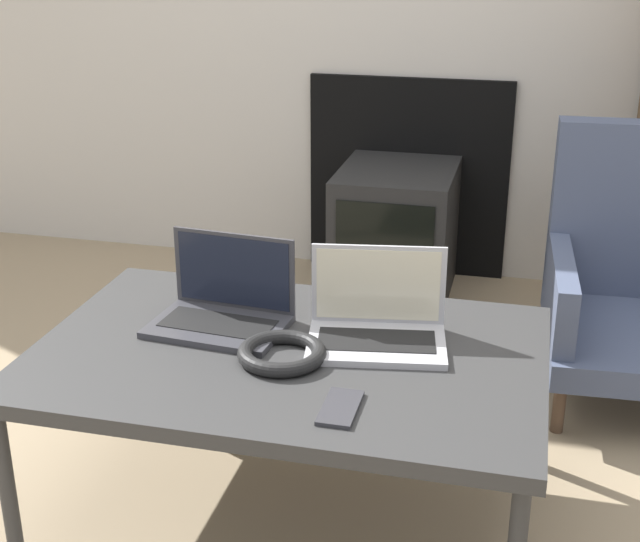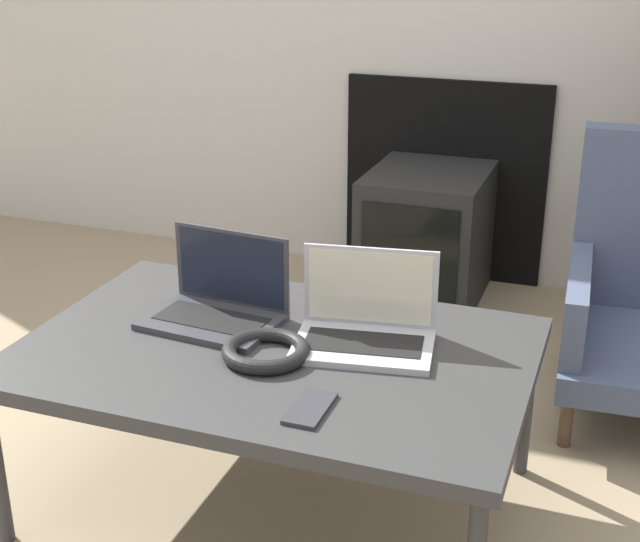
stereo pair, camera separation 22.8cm
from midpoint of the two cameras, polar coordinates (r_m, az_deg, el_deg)
ground_plane at (r=2.19m, az=-0.78°, el=-16.39°), size 14.00×14.00×0.00m
table at (r=2.06m, az=0.30°, el=-5.75°), size 1.16×0.77×0.43m
laptop_left at (r=2.18m, az=-3.53°, el=-2.04°), size 0.33×0.24×0.21m
laptop_right at (r=2.06m, az=6.12°, el=-3.47°), size 0.35×0.26×0.21m
headphones at (r=2.00m, az=-0.34°, el=-5.18°), size 0.20×0.20×0.03m
phone at (r=1.80m, az=3.02°, el=-8.85°), size 0.07×0.14×0.01m
tv at (r=3.35m, az=8.76°, el=2.19°), size 0.42×0.52×0.49m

